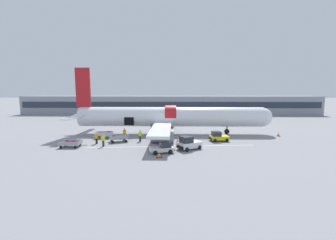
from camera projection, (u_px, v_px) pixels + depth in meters
ground_plane at (165, 139)px, 36.13m from camera, size 500.00×500.00×0.00m
apron_marking_line at (158, 146)px, 31.44m from camera, size 27.39×2.70×0.01m
terminal_strip at (170, 105)px, 77.97m from camera, size 99.21×10.32×6.13m
airplane at (168, 117)px, 40.63m from camera, size 36.61×28.59×11.89m
baggage_tug_lead at (163, 148)px, 28.08m from camera, size 3.21×2.39×1.33m
baggage_tug_mid at (189, 144)px, 29.85m from camera, size 3.51×3.08×1.79m
baggage_tug_rear at (218, 137)px, 34.88m from camera, size 3.07×2.40×1.51m
baggage_cart_loading at (119, 138)px, 34.35m from camera, size 3.70×2.54×1.07m
baggage_cart_queued at (105, 135)px, 37.03m from camera, size 3.80×1.98×1.12m
baggage_cart_empty at (71, 144)px, 31.08m from camera, size 3.68×2.23×0.99m
ground_crew_loader_a at (103, 140)px, 31.36m from camera, size 0.56×0.56×1.76m
ground_crew_loader_b at (140, 135)px, 34.56m from camera, size 0.58×0.57×1.80m
ground_crew_driver at (96, 138)px, 33.05m from camera, size 0.58×0.41×1.66m
ground_crew_supervisor at (124, 133)px, 37.00m from camera, size 0.54×0.52×1.65m
safety_cone_nose at (278, 134)px, 38.75m from camera, size 0.56×0.56×0.70m
safety_cone_engine_left at (159, 155)px, 26.18m from camera, size 0.62×0.62×0.62m
safety_cone_wingtip at (178, 140)px, 34.11m from camera, size 0.53×0.53×0.59m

